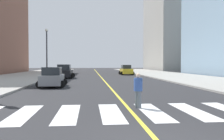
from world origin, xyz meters
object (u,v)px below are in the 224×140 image
street_lamp (47,48)px  car_yellow_second (126,70)px  pedestrian_crossing (138,89)px  car_gray_nearest (52,78)px  car_black_third (64,72)px

street_lamp → car_yellow_second: bearing=29.0°
car_yellow_second → pedestrian_crossing: bearing=81.1°
car_yellow_second → pedestrian_crossing: car_yellow_second is taller
street_lamp → pedestrian_crossing: bearing=-71.4°
car_gray_nearest → car_yellow_second: (10.15, 22.15, 0.04)m
car_gray_nearest → car_yellow_second: bearing=64.3°
car_yellow_second → pedestrian_crossing: (-4.60, -32.84, 0.03)m
car_yellow_second → street_lamp: size_ratio=0.58×
pedestrian_crossing → street_lamp: (-8.60, 25.51, 3.49)m
car_yellow_second → pedestrian_crossing: size_ratio=2.56×
car_black_third → pedestrian_crossing: (5.77, -23.24, -0.02)m
car_gray_nearest → car_black_third: (-0.22, 12.55, 0.09)m
car_gray_nearest → car_black_third: size_ratio=0.90×
pedestrian_crossing → car_yellow_second: bearing=-38.0°
car_yellow_second → car_black_third: size_ratio=0.94×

